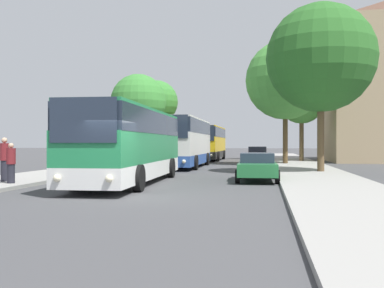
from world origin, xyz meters
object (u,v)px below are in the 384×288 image
bus_rear (209,143)px  tree_right_near (285,80)px  parked_car_right_far (257,154)px  bus_front (130,144)px  parked_car_right_near (257,166)px  bus_middle (185,142)px  tree_left_far (138,102)px  pedestrian_waiting_far (4,159)px  tree_right_mid (321,58)px  tree_left_near (157,102)px  pedestrian_waiting_near (11,163)px  tree_right_far (302,101)px

bus_rear → tree_right_near: (7.37, -9.35, 5.06)m
bus_rear → parked_car_right_far: bus_rear is taller
bus_front → parked_car_right_near: bearing=18.8°
bus_middle → parked_car_right_far: bus_middle is taller
bus_rear → tree_left_far: (-4.77, -10.09, 3.39)m
pedestrian_waiting_far → tree_right_mid: size_ratio=0.19×
bus_front → parked_car_right_far: 22.29m
tree_left_far → tree_right_mid: tree_right_mid is taller
bus_front → tree_right_near: tree_right_near is taller
pedestrian_waiting_far → tree_left_far: size_ratio=0.25×
tree_left_near → bus_middle: bearing=-69.4°
parked_car_right_near → pedestrian_waiting_near: bearing=23.0°
tree_left_near → tree_left_far: tree_left_near is taller
tree_left_far → tree_left_near: bearing=96.8°
bus_rear → parked_car_right_far: (5.07, -5.73, -1.08)m
parked_car_right_near → tree_left_near: (-11.61, 27.76, 5.70)m
pedestrian_waiting_far → tree_right_near: size_ratio=0.19×
bus_middle → bus_front: bearing=-90.9°
bus_middle → tree_left_far: (-4.68, 3.82, 3.35)m
bus_front → tree_left_far: tree_left_far is taller
bus_front → pedestrian_waiting_far: bus_front is taller
parked_car_right_near → tree_left_near: bearing=-68.9°
parked_car_right_far → tree_left_near: bearing=-36.8°
tree_right_mid → tree_right_far: 15.66m
pedestrian_waiting_far → tree_left_near: (-1.02, 31.46, 5.31)m
pedestrian_waiting_near → tree_left_far: size_ratio=0.22×
parked_car_right_far → tree_left_near: 15.09m
pedestrian_waiting_near → tree_right_far: size_ratio=0.21×
pedestrian_waiting_far → bus_rear: bearing=-178.4°
tree_right_far → bus_middle: bearing=-133.0°
parked_car_right_far → parked_car_right_near: bearing=89.9°
parked_car_right_far → tree_right_mid: size_ratio=0.48×
pedestrian_waiting_far → tree_right_mid: tree_right_mid is taller
tree_right_near → parked_car_right_near: bearing=-97.2°
bus_rear → tree_right_far: tree_right_far is taller
tree_left_far → tree_right_far: bearing=23.5°
bus_rear → tree_right_far: size_ratio=1.45×
parked_car_right_near → tree_left_near: 30.62m
pedestrian_waiting_near → tree_right_near: (11.84, 20.41, 5.95)m
bus_middle → tree_right_far: 13.98m
bus_middle → parked_car_right_far: (5.16, 8.19, -1.12)m
tree_right_far → parked_car_right_far: bearing=-157.5°
bus_front → tree_right_mid: bearing=38.2°
pedestrian_waiting_far → tree_left_far: (0.48, 18.89, 4.15)m
bus_middle → tree_left_far: tree_left_far is taller
parked_car_right_far → tree_right_mid: tree_right_mid is taller
tree_left_far → parked_car_right_far: bearing=23.9°
pedestrian_waiting_near → bus_rear: bearing=-8.7°
bus_front → parked_car_right_far: bus_front is taller
bus_front → tree_left_near: tree_left_near is taller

